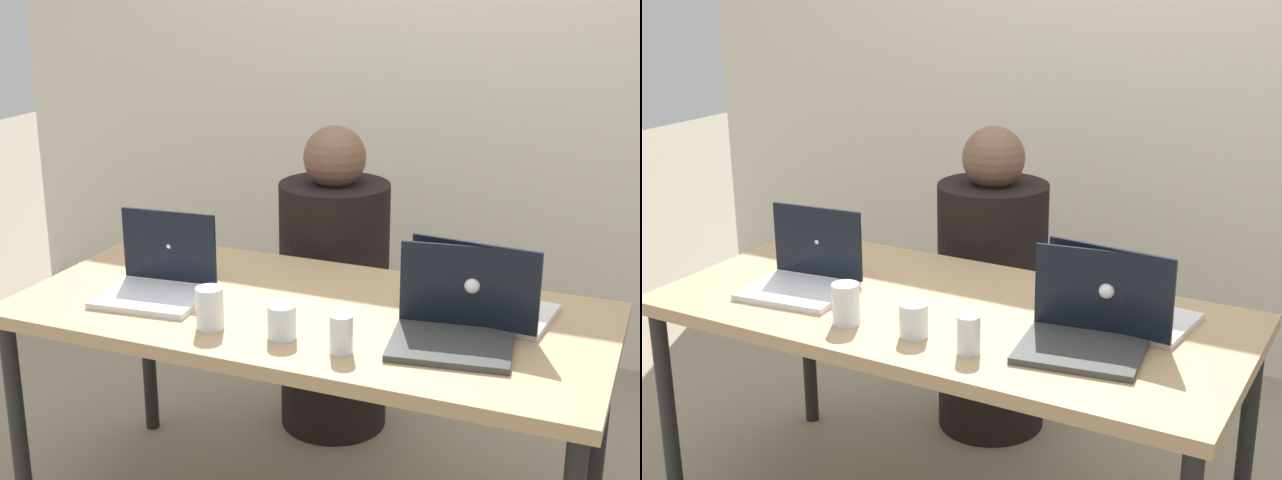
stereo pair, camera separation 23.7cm
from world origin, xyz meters
TOP-DOWN VIEW (x-y plane):
  - back_wall at (0.00, 1.61)m, footprint 4.50×0.10m
  - desk at (0.00, 0.00)m, footprint 1.70×0.79m
  - person_at_center at (-0.19, 0.66)m, footprint 0.44×0.44m
  - laptop_back_right at (0.47, 0.11)m, footprint 0.38×0.30m
  - laptop_front_right at (0.44, -0.07)m, footprint 0.34×0.30m
  - laptop_front_left at (-0.45, -0.08)m, footprint 0.33×0.29m
  - water_glass_left at (-0.19, -0.24)m, footprint 0.08×0.08m
  - water_glass_right at (0.19, -0.25)m, footprint 0.06×0.06m
  - water_glass_center at (0.02, -0.22)m, footprint 0.08×0.08m

SIDE VIEW (x-z plane):
  - person_at_center at x=-0.19m, z-range -0.06..1.08m
  - desk at x=0.00m, z-range 0.31..1.05m
  - water_glass_center at x=0.02m, z-range 0.73..0.83m
  - water_glass_right at x=0.19m, z-range 0.73..0.84m
  - water_glass_left at x=-0.19m, z-range 0.73..0.85m
  - laptop_front_left at x=-0.45m, z-range 0.67..0.91m
  - laptop_front_right at x=0.44m, z-range 0.67..0.91m
  - laptop_back_right at x=0.47m, z-range 0.67..0.92m
  - back_wall at x=0.00m, z-range 0.00..2.58m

